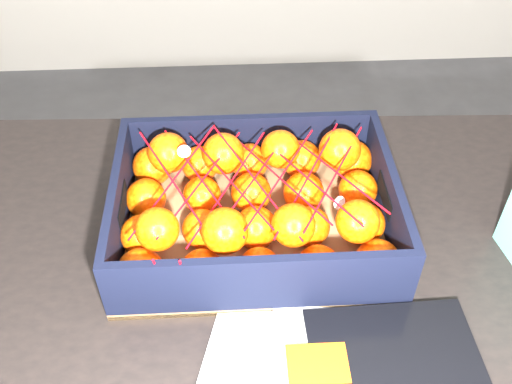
{
  "coord_description": "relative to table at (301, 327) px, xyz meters",
  "views": [
    {
      "loc": [
        -0.43,
        -0.57,
        1.41
      ],
      "look_at": [
        -0.4,
        0.01,
        0.86
      ],
      "focal_mm": 41.12,
      "sensor_mm": 36.0,
      "label": 1
    }
  ],
  "objects": [
    {
      "name": "table",
      "position": [
        0.0,
        0.0,
        0.0
      ],
      "size": [
        1.23,
        0.84,
        0.75
      ],
      "color": "black",
      "rests_on": "ground"
    },
    {
      "name": "mesh_net",
      "position": [
        -0.07,
        0.1,
        0.21
      ],
      "size": [
        0.34,
        0.27,
        0.09
      ],
      "color": "red",
      "rests_on": "clementine_heap"
    },
    {
      "name": "produce_crate",
      "position": [
        -0.06,
        0.11,
        0.13
      ],
      "size": [
        0.41,
        0.31,
        0.11
      ],
      "color": "brown",
      "rests_on": "table"
    },
    {
      "name": "clementine_heap",
      "position": [
        -0.06,
        0.11,
        0.16
      ],
      "size": [
        0.39,
        0.29,
        0.11
      ],
      "color": "#FB4B05",
      "rests_on": "produce_crate"
    }
  ]
}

